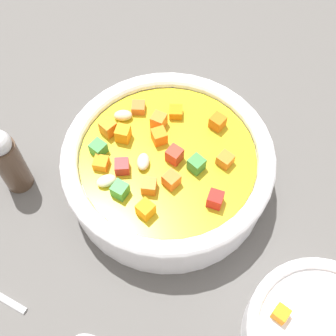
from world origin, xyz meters
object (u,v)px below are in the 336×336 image
Objects in this scene: soup_bowl_main at (168,166)px; pepper_shaker at (8,161)px; side_bowl_small at (319,336)px; spoon at (34,316)px.

soup_bowl_main is 15.23cm from pepper_shaker.
pepper_shaker reaches higher than side_bowl_small.
side_bowl_small is at bearing -115.83° from soup_bowl_main.
side_bowl_small is 1.46× the size of pepper_shaker.
side_bowl_small is at bearing 23.01° from spoon.
soup_bowl_main is 0.93× the size of spoon.
pepper_shaker is at bearing 86.49° from side_bowl_small.
soup_bowl_main reaches higher than side_bowl_small.
spoon is 1.76× the size of side_bowl_small.
side_bowl_small is (8.70, -22.48, 1.78)cm from spoon.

